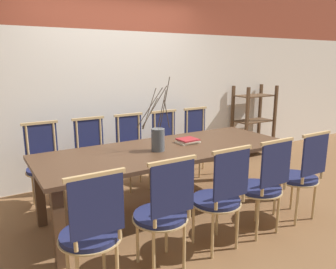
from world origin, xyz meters
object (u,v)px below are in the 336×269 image
object	(u,v)px
dining_table	(168,155)
shelving_rack	(253,121)
chair_near_center	(220,195)
vase_centerpiece	(158,138)
book_stack	(188,141)
chair_far_center	(133,149)

from	to	relation	value
dining_table	shelving_rack	xyz separation A→B (m)	(2.46, 1.15, -0.04)
chair_near_center	vase_centerpiece	bearing A→B (deg)	99.18
book_stack	shelving_rack	xyz separation A→B (m)	(2.15, 1.08, -0.15)
dining_table	chair_near_center	xyz separation A→B (m)	(-0.01, -0.88, -0.14)
vase_centerpiece	shelving_rack	bearing A→B (deg)	24.46
chair_near_center	book_stack	distance (m)	1.04
dining_table	chair_far_center	distance (m)	0.89
vase_centerpiece	shelving_rack	xyz separation A→B (m)	(2.61, 1.19, -0.26)
vase_centerpiece	book_stack	xyz separation A→B (m)	(0.46, 0.11, -0.11)
chair_near_center	vase_centerpiece	size ratio (longest dim) A/B	1.27
dining_table	chair_far_center	world-z (taller)	chair_far_center
dining_table	vase_centerpiece	world-z (taller)	vase_centerpiece
chair_far_center	book_stack	world-z (taller)	chair_far_center
vase_centerpiece	chair_far_center	bearing A→B (deg)	81.30
chair_far_center	book_stack	bearing A→B (deg)	111.43
chair_near_center	chair_far_center	world-z (taller)	same
chair_far_center	book_stack	size ratio (longest dim) A/B	3.76
dining_table	chair_far_center	size ratio (longest dim) A/B	2.84
dining_table	chair_far_center	xyz separation A→B (m)	(-0.00, 0.88, -0.14)
book_stack	dining_table	bearing A→B (deg)	-166.55
chair_far_center	shelving_rack	xyz separation A→B (m)	(2.47, 0.27, 0.09)
dining_table	book_stack	bearing A→B (deg)	13.45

